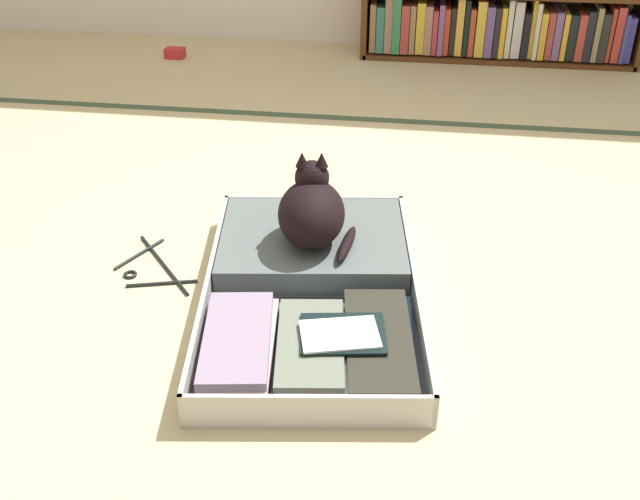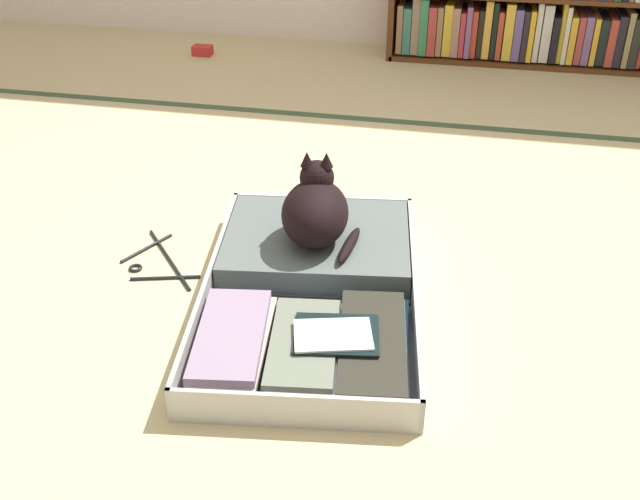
{
  "view_description": "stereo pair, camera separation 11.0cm",
  "coord_description": "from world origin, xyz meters",
  "px_view_note": "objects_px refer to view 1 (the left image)",
  "views": [
    {
      "loc": [
        0.18,
        -1.76,
        1.25
      ],
      "look_at": [
        -0.06,
        -0.04,
        0.17
      ],
      "focal_mm": 42.52,
      "sensor_mm": 36.0,
      "label": 1
    },
    {
      "loc": [
        0.29,
        -1.75,
        1.25
      ],
      "look_at": [
        -0.06,
        -0.04,
        0.17
      ],
      "focal_mm": 42.52,
      "sensor_mm": 36.0,
      "label": 2
    }
  ],
  "objects_px": {
    "clothes_hanger": "(152,268)",
    "small_red_pouch": "(175,53)",
    "black_cat": "(312,210)",
    "open_suitcase": "(311,284)"
  },
  "relations": [
    {
      "from": "clothes_hanger",
      "to": "small_red_pouch",
      "type": "distance_m",
      "value": 2.04
    },
    {
      "from": "clothes_hanger",
      "to": "small_red_pouch",
      "type": "xyz_separation_m",
      "value": [
        -0.54,
        1.97,
        0.02
      ]
    },
    {
      "from": "black_cat",
      "to": "small_red_pouch",
      "type": "relative_size",
      "value": 2.84
    },
    {
      "from": "open_suitcase",
      "to": "small_red_pouch",
      "type": "distance_m",
      "value": 2.28
    },
    {
      "from": "clothes_hanger",
      "to": "black_cat",
      "type": "bearing_deg",
      "value": 10.44
    },
    {
      "from": "small_red_pouch",
      "to": "black_cat",
      "type": "bearing_deg",
      "value": -61.74
    },
    {
      "from": "open_suitcase",
      "to": "small_red_pouch",
      "type": "height_order",
      "value": "open_suitcase"
    },
    {
      "from": "clothes_hanger",
      "to": "small_red_pouch",
      "type": "relative_size",
      "value": 2.96
    },
    {
      "from": "open_suitcase",
      "to": "small_red_pouch",
      "type": "bearing_deg",
      "value": 116.83
    },
    {
      "from": "black_cat",
      "to": "clothes_hanger",
      "type": "bearing_deg",
      "value": -169.56
    }
  ]
}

